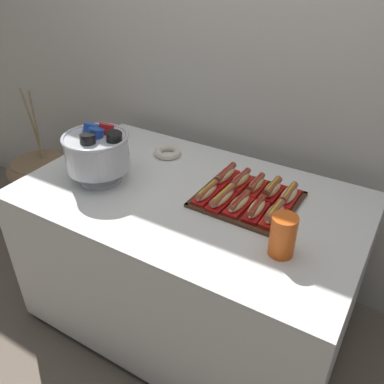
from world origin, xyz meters
TOP-DOWN VIEW (x-y plane):
  - ground_plane at (0.00, 0.00)m, footprint 10.00×10.00m
  - back_wall at (0.00, 0.61)m, footprint 6.00×0.10m
  - buffet_table at (0.00, 0.00)m, footprint 1.48×0.90m
  - floor_vase at (-1.21, 0.16)m, footprint 0.48×0.48m
  - serving_tray at (0.23, 0.08)m, footprint 0.41×0.37m
  - hot_dog_0 at (0.08, 0.00)m, footprint 0.06×0.16m
  - hot_dog_1 at (0.16, -0.00)m, footprint 0.07×0.18m
  - hot_dog_2 at (0.23, -0.00)m, footprint 0.07×0.17m
  - hot_dog_3 at (0.31, -0.00)m, footprint 0.07×0.16m
  - hot_dog_4 at (0.38, -0.00)m, footprint 0.07×0.16m
  - hot_dog_5 at (0.08, 0.17)m, footprint 0.07×0.18m
  - hot_dog_6 at (0.16, 0.16)m, footprint 0.07×0.16m
  - hot_dog_7 at (0.23, 0.16)m, footprint 0.06×0.15m
  - hot_dog_8 at (0.31, 0.16)m, footprint 0.07×0.15m
  - hot_dog_9 at (0.38, 0.16)m, footprint 0.07×0.16m
  - punch_bowl at (-0.41, -0.11)m, footprint 0.29×0.29m
  - cup_stack at (0.47, -0.16)m, footprint 0.09×0.09m
  - donut at (-0.29, 0.25)m, footprint 0.14×0.14m

SIDE VIEW (x-z plane):
  - ground_plane at x=0.00m, z-range 0.00..0.00m
  - floor_vase at x=-1.21m, z-range -0.23..0.75m
  - buffet_table at x=0.00m, z-range 0.02..0.80m
  - serving_tray at x=0.23m, z-range 0.78..0.79m
  - donut at x=-0.29m, z-range 0.78..0.82m
  - hot_dog_2 at x=0.23m, z-range 0.79..0.84m
  - hot_dog_3 at x=0.31m, z-range 0.79..0.84m
  - hot_dog_9 at x=0.38m, z-range 0.79..0.85m
  - hot_dog_0 at x=0.08m, z-range 0.79..0.85m
  - hot_dog_7 at x=0.23m, z-range 0.79..0.85m
  - hot_dog_1 at x=0.16m, z-range 0.79..0.85m
  - hot_dog_6 at x=0.16m, z-range 0.79..0.85m
  - hot_dog_4 at x=0.38m, z-range 0.79..0.85m
  - hot_dog_5 at x=0.08m, z-range 0.79..0.85m
  - hot_dog_8 at x=0.31m, z-range 0.79..0.85m
  - cup_stack at x=0.47m, z-range 0.78..0.94m
  - punch_bowl at x=-0.41m, z-range 0.80..1.07m
  - back_wall at x=0.00m, z-range 0.00..2.60m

